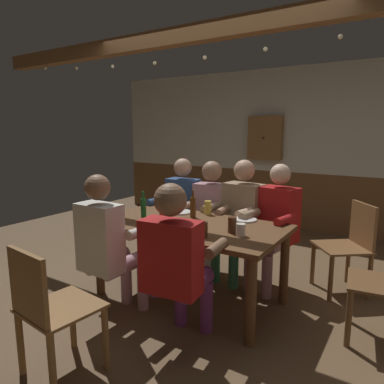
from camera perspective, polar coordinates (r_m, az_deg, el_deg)
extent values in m
plane|color=brown|center=(3.54, 0.05, -16.38)|extent=(7.87, 7.87, 0.00)
cube|color=beige|center=(5.86, 15.92, 11.08)|extent=(6.56, 0.12, 1.62)
cube|color=brown|center=(5.96, 15.34, -1.14)|extent=(6.56, 0.12, 0.90)
cube|color=brown|center=(3.50, 2.56, 24.50)|extent=(5.90, 0.14, 0.16)
cube|color=brown|center=(3.24, -0.46, -5.40)|extent=(1.72, 0.92, 0.04)
cylinder|color=brown|center=(3.56, -14.74, -10.50)|extent=(0.08, 0.08, 0.69)
cylinder|color=brown|center=(2.71, 9.50, -17.05)|extent=(0.08, 0.08, 0.69)
cylinder|color=brown|center=(4.08, -6.81, -7.53)|extent=(0.08, 0.08, 0.69)
cylinder|color=brown|center=(3.37, 14.71, -11.67)|extent=(0.08, 0.08, 0.69)
cube|color=#2D4C84|center=(4.16, -1.47, -1.59)|extent=(0.38, 0.21, 0.55)
sphere|color=tan|center=(4.10, -1.50, 4.00)|extent=(0.21, 0.21, 0.21)
cylinder|color=#997F60|center=(4.04, -1.46, -5.67)|extent=(0.14, 0.42, 0.13)
cylinder|color=#997F60|center=(4.15, -3.86, -5.25)|extent=(0.14, 0.42, 0.13)
cylinder|color=#997F60|center=(3.95, -3.13, -10.12)|extent=(0.10, 0.10, 0.42)
cylinder|color=#997F60|center=(4.07, -5.56, -9.56)|extent=(0.10, 0.10, 0.42)
cylinder|color=tan|center=(3.84, -0.74, -2.17)|extent=(0.08, 0.28, 0.08)
cylinder|color=#2D4C84|center=(4.08, -5.91, -1.47)|extent=(0.08, 0.28, 0.08)
cube|color=#B78493|center=(3.97, 3.18, -2.37)|extent=(0.40, 0.26, 0.52)
sphere|color=#9E755B|center=(3.90, 3.24, 3.40)|extent=(0.22, 0.22, 0.22)
cylinder|color=silver|center=(3.85, 3.73, -6.49)|extent=(0.19, 0.43, 0.13)
cylinder|color=silver|center=(3.92, 0.86, -6.14)|extent=(0.19, 0.43, 0.13)
cylinder|color=silver|center=(3.75, 2.51, -11.27)|extent=(0.10, 0.10, 0.42)
cylinder|color=silver|center=(3.83, -0.44, -10.81)|extent=(0.10, 0.10, 0.42)
cylinder|color=#9E755B|center=(3.66, 4.98, -3.03)|extent=(0.12, 0.29, 0.08)
cylinder|color=#B78493|center=(3.83, -1.23, -2.41)|extent=(0.12, 0.29, 0.08)
cube|color=#997F60|center=(3.79, 8.29, -2.79)|extent=(0.44, 0.29, 0.56)
sphere|color=tan|center=(3.72, 8.46, 3.50)|extent=(0.22, 0.22, 0.22)
cylinder|color=#33724C|center=(3.69, 8.53, -7.32)|extent=(0.19, 0.40, 0.13)
cylinder|color=#33724C|center=(3.81, 5.62, -6.68)|extent=(0.19, 0.40, 0.13)
cylinder|color=#33724C|center=(3.63, 6.72, -12.10)|extent=(0.10, 0.10, 0.42)
cylinder|color=#33724C|center=(3.75, 3.78, -11.29)|extent=(0.10, 0.10, 0.42)
cylinder|color=#997F60|center=(3.45, 9.32, -3.62)|extent=(0.12, 0.29, 0.08)
cylinder|color=#997F60|center=(3.72, 3.09, -2.52)|extent=(0.12, 0.29, 0.08)
cube|color=#AD1919|center=(3.66, 13.84, -3.51)|extent=(0.41, 0.30, 0.55)
sphere|color=beige|center=(3.59, 14.11, 2.82)|extent=(0.20, 0.20, 0.20)
cylinder|color=#B78493|center=(3.56, 13.92, -8.17)|extent=(0.21, 0.42, 0.13)
cylinder|color=#B78493|center=(3.66, 11.13, -7.56)|extent=(0.21, 0.42, 0.13)
cylinder|color=#B78493|center=(3.49, 12.01, -13.20)|extent=(0.10, 0.10, 0.42)
cylinder|color=#B78493|center=(3.59, 9.18, -12.42)|extent=(0.10, 0.10, 0.42)
cylinder|color=#AD1919|center=(3.33, 14.84, -4.40)|extent=(0.13, 0.29, 0.08)
cylinder|color=beige|center=(3.55, 8.75, -3.28)|extent=(0.13, 0.29, 0.08)
cube|color=silver|center=(2.88, -14.69, -7.22)|extent=(0.37, 0.21, 0.55)
sphere|color=brown|center=(2.79, -15.06, 0.73)|extent=(0.20, 0.20, 0.20)
cylinder|color=#B78493|center=(3.14, -13.48, -10.65)|extent=(0.14, 0.43, 0.13)
cylinder|color=#B78493|center=(3.00, -10.81, -11.52)|extent=(0.14, 0.43, 0.13)
cylinder|color=#B78493|center=(3.38, -10.58, -13.95)|extent=(0.10, 0.10, 0.42)
cylinder|color=#B78493|center=(3.25, -7.95, -14.86)|extent=(0.10, 0.10, 0.42)
cylinder|color=silver|center=(3.18, -14.05, -5.04)|extent=(0.09, 0.28, 0.08)
cylinder|color=silver|center=(2.89, -8.32, -6.37)|extent=(0.09, 0.28, 0.08)
cube|color=#AD1919|center=(2.45, -3.43, -10.45)|extent=(0.43, 0.24, 0.51)
sphere|color=brown|center=(2.34, -3.54, -1.27)|extent=(0.22, 0.22, 0.22)
cylinder|color=#6B2D66|center=(2.71, -3.91, -13.77)|extent=(0.17, 0.41, 0.13)
cylinder|color=#6B2D66|center=(2.62, 0.54, -14.69)|extent=(0.17, 0.41, 0.13)
cylinder|color=#6B2D66|center=(2.99, -1.83, -17.12)|extent=(0.10, 0.10, 0.42)
cylinder|color=#6B2D66|center=(2.90, 2.34, -18.02)|extent=(0.10, 0.10, 0.42)
cylinder|color=#AD1919|center=(2.75, -5.26, -7.58)|extent=(0.11, 0.29, 0.08)
cylinder|color=brown|center=(2.55, 3.97, -9.03)|extent=(0.11, 0.29, 0.08)
cube|color=brown|center=(3.75, 23.05, -8.23)|extent=(0.62, 0.62, 0.02)
cube|color=brown|center=(3.79, 25.94, -4.79)|extent=(0.27, 0.33, 0.42)
cylinder|color=brown|center=(3.58, 21.53, -12.89)|extent=(0.04, 0.04, 0.44)
cylinder|color=brown|center=(3.90, 18.96, -10.84)|extent=(0.04, 0.04, 0.44)
cylinder|color=brown|center=(3.76, 26.80, -12.16)|extent=(0.04, 0.04, 0.44)
cylinder|color=brown|center=(4.07, 23.92, -10.29)|extent=(0.04, 0.04, 0.44)
cube|color=brown|center=(3.04, 28.11, -12.93)|extent=(0.49, 0.49, 0.02)
cylinder|color=brown|center=(2.95, 24.02, -18.20)|extent=(0.04, 0.04, 0.44)
cylinder|color=brown|center=(3.29, 24.20, -15.17)|extent=(0.04, 0.04, 0.44)
cube|color=brown|center=(2.52, -20.41, -17.13)|extent=(0.48, 0.48, 0.02)
cube|color=brown|center=(2.34, -25.03, -13.65)|extent=(0.40, 0.07, 0.42)
cylinder|color=brown|center=(2.86, -18.78, -18.83)|extent=(0.04, 0.04, 0.44)
cylinder|color=brown|center=(2.58, -13.82, -21.89)|extent=(0.04, 0.04, 0.44)
cylinder|color=brown|center=(2.70, -26.02, -21.12)|extent=(0.04, 0.04, 0.44)
cylinder|color=brown|center=(2.41, -21.68, -24.89)|extent=(0.04, 0.04, 0.44)
cylinder|color=white|center=(3.63, -1.89, -3.26)|extent=(0.23, 0.23, 0.01)
cylinder|color=white|center=(3.36, 8.56, -4.44)|extent=(0.22, 0.22, 0.01)
cylinder|color=red|center=(2.95, -4.42, -4.99)|extent=(0.06, 0.06, 0.16)
cylinder|color=red|center=(2.92, -4.45, -2.78)|extent=(0.03, 0.03, 0.08)
cylinder|color=#593314|center=(3.41, 0.15, -2.53)|extent=(0.06, 0.06, 0.20)
cylinder|color=#593314|center=(3.39, 0.16, -0.35)|extent=(0.02, 0.02, 0.07)
cylinder|color=#195923|center=(3.46, -7.86, -2.57)|extent=(0.05, 0.05, 0.18)
cylinder|color=#195923|center=(3.44, -7.91, -0.48)|extent=(0.03, 0.03, 0.07)
cylinder|color=#4C2D19|center=(2.95, 6.52, -5.31)|extent=(0.07, 0.07, 0.13)
cylinder|color=#4C2D19|center=(2.80, 1.89, -6.14)|extent=(0.07, 0.07, 0.12)
cylinder|color=#E5C64C|center=(3.55, 2.58, -2.54)|extent=(0.07, 0.07, 0.14)
cylinder|color=#4C2D19|center=(3.50, -4.77, -2.75)|extent=(0.07, 0.07, 0.14)
cylinder|color=#E5C64C|center=(3.84, -5.15, -1.64)|extent=(0.07, 0.07, 0.13)
cylinder|color=white|center=(2.87, 7.89, -6.08)|extent=(0.08, 0.08, 0.10)
cube|color=brown|center=(5.86, 11.74, 8.56)|extent=(0.56, 0.12, 0.70)
sphere|color=black|center=(5.79, 11.47, 8.55)|extent=(0.03, 0.03, 0.03)
sphere|color=#F9EAB2|center=(4.98, -22.63, 18.02)|extent=(0.04, 0.04, 0.04)
sphere|color=#F9EAB2|center=(4.52, -18.17, 18.53)|extent=(0.04, 0.04, 0.04)
sphere|color=#F9EAB2|center=(4.10, -12.72, 19.21)|extent=(0.04, 0.04, 0.04)
sphere|color=#F9EAB2|center=(3.72, -6.05, 20.02)|extent=(0.04, 0.04, 0.04)
sphere|color=#F9EAB2|center=(3.40, 2.08, 20.90)|extent=(0.04, 0.04, 0.04)
sphere|color=#F9EAB2|center=(3.16, 11.79, 21.68)|extent=(0.04, 0.04, 0.04)
sphere|color=#F9EAB2|center=(3.01, 22.90, 22.14)|extent=(0.04, 0.04, 0.04)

